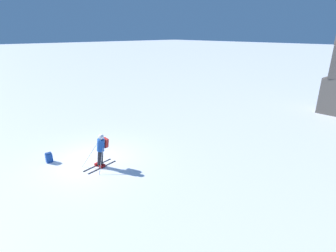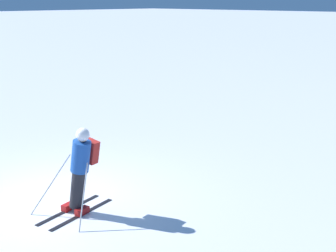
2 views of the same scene
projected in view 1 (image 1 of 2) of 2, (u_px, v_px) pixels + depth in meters
The scene contains 3 objects.
ground_plane at pixel (92, 160), 13.19m from camera, with size 300.00×300.00×0.00m, color white.
skier at pixel (101, 149), 12.22m from camera, with size 1.27×1.69×1.76m.
spare_backpack at pixel (49, 158), 12.95m from camera, with size 0.23×0.31×0.50m.
Camera 1 is at (11.29, -5.18, 6.12)m, focal length 28.00 mm.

